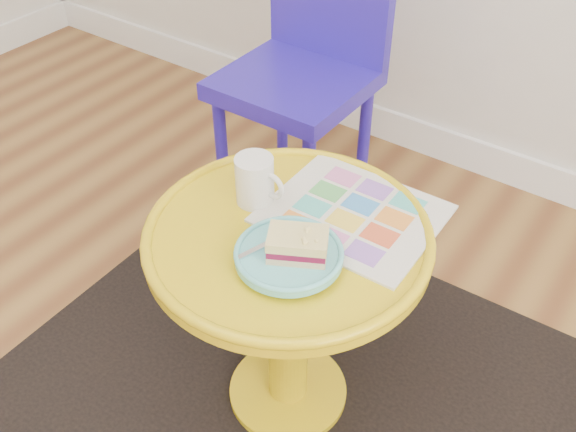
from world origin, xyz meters
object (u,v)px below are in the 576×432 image
Objects in this scene: chair at (308,56)px; newspaper at (353,214)px; side_table at (288,286)px; mug at (256,179)px; plate at (289,255)px.

newspaper is (0.47, -0.54, 0.02)m from chair.
mug is (-0.11, 0.04, 0.20)m from side_table.
chair is 0.72m from newspaper.
chair is at bearing 121.59° from plate.
newspaper reaches higher than side_table.
mug is (-0.18, -0.07, 0.05)m from newspaper.
chair reaches higher than plate.
side_table is 4.98× the size of mug.
newspaper is 2.94× the size of mug.
plate is (0.05, -0.07, 0.16)m from side_table.
mug is 0.19m from plate.
mug is (0.29, -0.61, 0.07)m from chair.
side_table is at bearing 126.35° from plate.
mug reaches higher than side_table.
mug is at bearing 158.75° from side_table.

